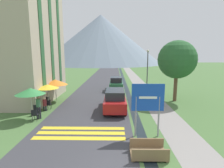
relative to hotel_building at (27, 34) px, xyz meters
name	(u,v)px	position (x,y,z in m)	size (l,w,h in m)	color
ground_plane	(118,86)	(9.40, 8.00, -6.84)	(160.00, 160.00, 0.00)	#476B38
road	(105,78)	(6.90, 18.00, -6.84)	(6.40, 60.00, 0.01)	#38383D
footpath	(134,78)	(13.00, 18.00, -6.84)	(2.20, 60.00, 0.01)	gray
drainage_channel	(123,78)	(10.60, 18.00, -6.84)	(0.60, 60.00, 0.00)	black
crosswalk_marking	(81,133)	(6.90, -8.05, -6.83)	(5.44, 1.84, 0.01)	yellow
mountain_distant	(101,40)	(1.69, 73.04, 5.33)	(60.85, 60.85, 24.34)	slate
hotel_building	(27,34)	(0.00, 0.00, 0.00)	(5.47, 9.35, 12.78)	tan
road_sign	(148,102)	(10.88, -8.40, -4.75)	(1.87, 0.11, 3.16)	gray
footbridge	(148,152)	(10.60, -10.47, -6.61)	(1.70, 1.10, 0.65)	brown
parked_car_near	(115,100)	(9.00, -3.43, -5.93)	(1.92, 4.58, 1.82)	#A31919
parked_car_far	(116,84)	(9.13, 5.05, -5.93)	(1.82, 3.95, 1.82)	#28663D
cafe_chair_near_right	(36,109)	(2.71, -4.85, -6.33)	(0.40, 0.40, 0.85)	black
cafe_chair_nearest	(35,114)	(3.16, -6.11, -6.33)	(0.40, 0.40, 0.85)	black
cafe_chair_middle	(48,104)	(3.15, -3.47, -6.33)	(0.40, 0.40, 0.85)	black
cafe_chair_far_right	(48,100)	(2.59, -2.15, -6.33)	(0.40, 0.40, 0.85)	black
cafe_umbrella_front_green	(30,91)	(2.79, -5.76, -4.69)	(2.11, 2.11, 2.38)	#B7B2A8
cafe_umbrella_middle_yellow	(47,86)	(2.96, -2.96, -4.86)	(1.97, 1.97, 2.16)	#B7B2A8
cafe_umbrella_rear_orange	(55,82)	(2.92, -0.74, -4.82)	(2.43, 2.43, 2.29)	#B7B2A8
person_standing_terrace	(38,106)	(3.25, -5.64, -5.82)	(0.32, 0.32, 1.75)	#282833
person_seated_far	(45,103)	(2.98, -3.83, -6.17)	(0.32, 0.32, 1.21)	#282833
streetlamp	(147,69)	(12.72, 2.04, -3.68)	(0.28, 0.28, 5.35)	#515156
tree_by_path	(177,60)	(15.24, -0.30, -2.57)	(3.84, 3.84, 6.21)	brown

